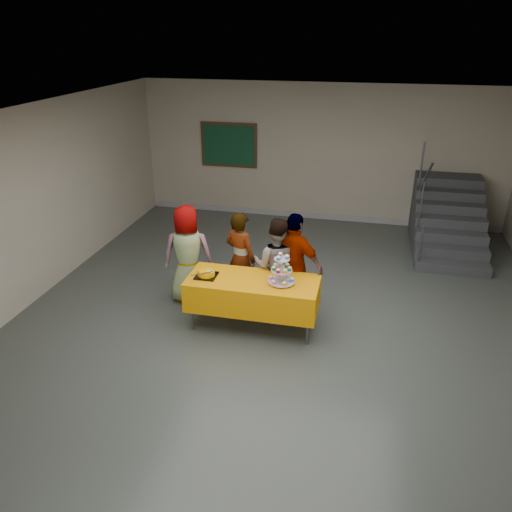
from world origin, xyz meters
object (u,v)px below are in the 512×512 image
at_px(cupcake_stand, 282,272).
at_px(bear_cake, 206,273).
at_px(schoolchild_c, 277,266).
at_px(staircase, 446,220).
at_px(schoolchild_d, 294,265).
at_px(noticeboard, 229,145).
at_px(schoolchild_b, 240,258).
at_px(bake_table, 253,293).
at_px(schoolchild_a, 188,254).

relative_size(cupcake_stand, bear_cake, 1.24).
height_order(schoolchild_c, staircase, staircase).
bearing_deg(staircase, bear_cake, -133.50).
height_order(schoolchild_c, schoolchild_d, schoolchild_d).
distance_m(bear_cake, staircase, 5.47).
distance_m(schoolchild_c, noticeboard, 4.72).
distance_m(bear_cake, schoolchild_b, 0.81).
bearing_deg(bear_cake, noticeboard, 101.79).
bearing_deg(staircase, bake_table, -128.22).
bearing_deg(bake_table, bear_cake, -176.12).
bearing_deg(cupcake_stand, bake_table, 178.74).
bearing_deg(schoolchild_c, schoolchild_d, -172.72).
bearing_deg(schoolchild_a, schoolchild_d, 166.33).
xyz_separation_m(bake_table, staircase, (3.08, 3.92, -0.07)).
bearing_deg(bake_table, schoolchild_b, 117.50).
relative_size(bear_cake, schoolchild_c, 0.23).
distance_m(cupcake_stand, schoolchild_d, 0.58).
height_order(cupcake_stand, schoolchild_d, schoolchild_d).
relative_size(schoolchild_a, staircase, 0.66).
relative_size(schoolchild_a, noticeboard, 1.22).
bearing_deg(bake_table, schoolchild_d, 46.97).
bearing_deg(schoolchild_b, bear_cake, 91.77).
height_order(schoolchild_a, schoolchild_c, schoolchild_a).
relative_size(cupcake_stand, schoolchild_d, 0.28).
bearing_deg(noticeboard, cupcake_stand, -66.29).
height_order(cupcake_stand, bear_cake, cupcake_stand).
bearing_deg(cupcake_stand, schoolchild_a, 160.17).
bearing_deg(bear_cake, schoolchild_d, 26.46).
distance_m(schoolchild_a, noticeboard, 4.29).
height_order(staircase, noticeboard, noticeboard).
bearing_deg(schoolchild_d, bake_table, 67.80).
relative_size(schoolchild_b, schoolchild_d, 0.94).
relative_size(cupcake_stand, schoolchild_b, 0.30).
height_order(schoolchild_d, staircase, staircase).
distance_m(schoolchild_a, schoolchild_c, 1.43).
height_order(bear_cake, schoolchild_b, schoolchild_b).
distance_m(schoolchild_b, noticeboard, 4.34).
height_order(bear_cake, schoolchild_d, schoolchild_d).
distance_m(schoolchild_d, staircase, 4.26).
xyz_separation_m(bear_cake, schoolchild_a, (-0.50, 0.61, -0.03)).
height_order(schoolchild_c, noticeboard, noticeboard).
relative_size(bake_table, cupcake_stand, 4.22).
relative_size(schoolchild_a, schoolchild_d, 0.99).
height_order(bear_cake, noticeboard, noticeboard).
bearing_deg(bear_cake, schoolchild_c, 31.91).
height_order(bake_table, schoolchild_a, schoolchild_a).
bearing_deg(schoolchild_c, bake_table, 69.04).
bearing_deg(schoolchild_b, schoolchild_a, 33.80).
xyz_separation_m(bear_cake, noticeboard, (-1.00, 4.80, 0.77)).
relative_size(schoolchild_b, schoolchild_c, 0.99).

